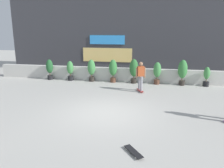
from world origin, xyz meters
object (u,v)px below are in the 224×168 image
Objects in this scene: potted_plant_4 at (134,69)px; skateboard_near_camera at (133,152)px; potted_plant_0 at (50,68)px; potted_plant_2 at (91,69)px; potted_plant_1 at (70,70)px; potted_plant_5 at (157,72)px; potted_plant_3 at (113,69)px; skater_by_wall_right at (141,75)px; potted_plant_6 at (183,70)px; potted_plant_7 at (207,76)px.

skateboard_near_camera is (0.81, -8.57, -0.87)m from potted_plant_4.
skateboard_near_camera is (6.65, -8.57, -0.75)m from potted_plant_0.
potted_plant_2 reaches higher than potted_plant_0.
potted_plant_1 is 5.84m from potted_plant_5.
potted_plant_3 is 1.06× the size of potted_plant_5.
skater_by_wall_right is (3.40, -1.93, 0.08)m from potted_plant_2.
skater_by_wall_right reaches higher than potted_plant_5.
potted_plant_0 is 8.88m from potted_plant_6.
potted_plant_0 is at bearing 180.00° from potted_plant_7.
potted_plant_6 reaches higher than potted_plant_4.
potted_plant_3 is at bearing 0.00° from potted_plant_2.
potted_plant_0 is 4.48m from potted_plant_3.
potted_plant_7 is at bearing 66.80° from skateboard_near_camera.
potted_plant_6 is 2.11× the size of skateboard_near_camera.
potted_plant_5 is 8.64m from skateboard_near_camera.
potted_plant_4 is 1.31× the size of potted_plant_7.
potted_plant_5 is 1.18× the size of potted_plant_7.
potted_plant_0 reaches higher than potted_plant_1.
skater_by_wall_right reaches higher than skateboard_near_camera.
potted_plant_0 is 6.69m from skater_by_wall_right.
potted_plant_6 is 0.95× the size of skater_by_wall_right.
potted_plant_2 is at bearing 180.00° from potted_plant_7.
potted_plant_1 is 4.35m from potted_plant_4.
potted_plant_2 is 0.92× the size of potted_plant_6.
skater_by_wall_right is at bearing -73.90° from potted_plant_4.
potted_plant_5 is 1.55m from potted_plant_6.
potted_plant_0 is 7.33m from potted_plant_5.
potted_plant_1 is 0.79× the size of skater_by_wall_right.
potted_plant_4 is at bearing 95.37° from skateboard_near_camera.
potted_plant_3 is 1.26× the size of potted_plant_7.
potted_plant_5 is (5.84, 0.00, 0.06)m from potted_plant_1.
potted_plant_7 reaches higher than skateboard_near_camera.
potted_plant_6 is (1.55, -0.00, 0.13)m from potted_plant_5.
potted_plant_2 is 2.84m from potted_plant_4.
potted_plant_1 is 5.28m from skater_by_wall_right.
skateboard_near_camera is at bearing -84.63° from potted_plant_4.
potted_plant_1 is at bearing 180.00° from potted_plant_4.
skateboard_near_camera is at bearing -66.96° from potted_plant_2.
potted_plant_4 is at bearing -180.00° from potted_plant_7.
potted_plant_0 is 0.99× the size of potted_plant_5.
potted_plant_2 is 3.91m from skater_by_wall_right.
potted_plant_3 is at bearing 0.00° from potted_plant_0.
potted_plant_6 reaches higher than potted_plant_2.
potted_plant_2 is 5.88m from potted_plant_6.
potted_plant_4 is 2.08× the size of skateboard_near_camera.
potted_plant_7 is at bearing 26.22° from skater_by_wall_right.
potted_plant_6 is at bearing -0.00° from potted_plant_0.
potted_plant_2 is 1.95× the size of skateboard_near_camera.
potted_plant_0 is 1.50m from potted_plant_1.
potted_plant_0 is 1.17× the size of potted_plant_7.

